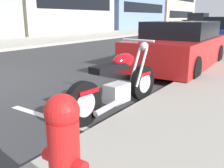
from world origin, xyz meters
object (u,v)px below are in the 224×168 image
at_px(parked_car_far_down_curb, 180,46).
at_px(fire_hydrant, 64,150).
at_px(parked_motorcycle, 118,85).
at_px(crossing_truck, 204,22).

distance_m(parked_car_far_down_curb, fire_hydrant, 6.22).
bearing_deg(fire_hydrant, parked_car_far_down_curb, 12.56).
distance_m(parked_motorcycle, crossing_truck, 29.80).
distance_m(crossing_truck, fire_hydrant, 32.11).
bearing_deg(parked_motorcycle, fire_hydrant, -150.78).
height_order(parked_car_far_down_curb, fire_hydrant, parked_car_far_down_curb).
relative_size(parked_car_far_down_curb, crossing_truck, 0.81).
height_order(parked_car_far_down_curb, crossing_truck, crossing_truck).
bearing_deg(fire_hydrant, crossing_truck, 13.33).
xyz_separation_m(parked_motorcycle, crossing_truck, (29.09, 6.45, 0.49)).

